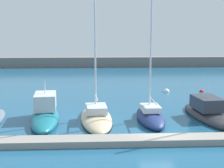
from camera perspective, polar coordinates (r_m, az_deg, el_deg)
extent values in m
plane|color=#1E567A|center=(22.95, 8.40, -9.40)|extent=(120.00, 120.00, 0.00)
cube|color=gray|center=(21.72, 9.06, -9.94)|extent=(35.10, 1.49, 0.44)
cube|color=slate|center=(65.36, 1.01, 4.05)|extent=(108.00, 2.99, 2.00)
ellipsoid|color=#19707F|center=(26.90, -11.98, -6.02)|extent=(3.02, 8.27, 1.08)
cube|color=silver|center=(27.51, -11.95, -3.06)|extent=(2.03, 3.04, 1.35)
cube|color=black|center=(27.71, -11.94, -2.54)|extent=(1.64, 0.87, 0.75)
cylinder|color=silver|center=(27.26, -12.05, -0.47)|extent=(0.08, 0.08, 1.18)
ellipsoid|color=beige|center=(26.59, -2.87, -6.21)|extent=(3.08, 8.42, 1.07)
ellipsoid|color=black|center=(26.64, -2.87, -6.55)|extent=(3.11, 8.50, 0.12)
cylinder|color=silver|center=(26.14, -3.10, 10.32)|extent=(0.15, 0.15, 14.07)
cylinder|color=silver|center=(25.49, -2.81, -2.52)|extent=(0.28, 2.65, 0.11)
cube|color=silver|center=(26.29, -2.87, -4.52)|extent=(1.85, 2.34, 0.59)
ellipsoid|color=navy|center=(26.58, 6.92, -6.03)|extent=(2.24, 6.39, 1.17)
cylinder|color=silver|center=(25.92, 7.08, 8.80)|extent=(0.14, 0.14, 12.42)
cylinder|color=silver|center=(25.33, 7.40, -2.96)|extent=(0.19, 2.78, 0.10)
cube|color=silver|center=(26.33, 6.98, -4.35)|extent=(1.55, 2.06, 0.45)
ellipsoid|color=#2D2D33|center=(28.52, 16.76, -5.50)|extent=(3.24, 8.15, 1.08)
cube|color=#333842|center=(28.31, 16.81, -3.34)|extent=(2.26, 3.16, 1.10)
cube|color=black|center=(29.26, 15.89, -2.55)|extent=(1.84, 0.92, 0.62)
cylinder|color=silver|center=(28.11, 16.91, -1.30)|extent=(0.08, 0.08, 0.95)
sphere|color=white|center=(39.15, 9.79, -1.42)|extent=(0.81, 0.81, 0.81)
sphere|color=red|center=(40.18, 15.91, -1.37)|extent=(0.57, 0.57, 0.57)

